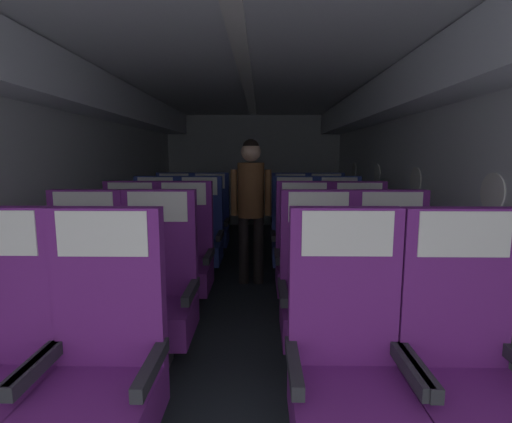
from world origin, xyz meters
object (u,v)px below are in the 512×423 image
seat_b_right_aisle (392,294)px  seat_d_right_window (294,238)px  seat_a_right_window (347,366)px  seat_b_left_window (83,293)px  seat_c_left_aisle (184,258)px  seat_c_right_window (304,258)px  seat_c_left_window (130,258)px  seat_d_left_window (155,237)px  seat_c_right_aisle (359,259)px  seat_d_left_aisle (200,237)px  seat_e_left_window (174,223)px  seat_e_right_aisle (326,224)px  seat_a_left_aisle (102,366)px  seat_a_right_aisle (464,368)px  seat_e_right_window (290,224)px  seat_b_left_aisle (158,293)px  seat_d_right_aisle (339,238)px  seat_e_left_aisle (210,224)px  flight_attendant (251,197)px

seat_b_right_aisle → seat_d_right_window: size_ratio=1.00×
seat_a_right_window → seat_b_left_window: 1.77m
seat_c_left_aisle → seat_c_right_window: (1.07, 0.01, 0.00)m
seat_c_left_window → seat_d_left_window: bearing=91.1°
seat_c_right_aisle → seat_d_left_aisle: same height
seat_c_left_aisle → seat_d_left_window: bearing=119.9°
seat_c_right_window → seat_c_left_aisle: bearing=-179.7°
seat_c_right_window → seat_e_left_window: bearing=131.8°
seat_e_right_aisle → seat_d_left_aisle: bearing=-150.6°
seat_c_right_window → seat_d_left_window: same height
seat_a_left_aisle → seat_e_right_aisle: 3.83m
seat_a_right_window → seat_c_left_window: 2.32m
seat_a_right_aisle → seat_b_left_window: size_ratio=1.00×
seat_c_right_aisle → seat_e_right_window: size_ratio=1.00×
seat_c_left_aisle → seat_e_right_window: size_ratio=1.00×
seat_a_right_aisle → seat_b_left_window: 2.23m
seat_e_left_window → seat_c_right_aisle: bearing=-40.8°
seat_b_left_aisle → seat_e_right_window: bearing=67.6°
seat_d_left_window → seat_e_left_window: (0.00, 0.90, 0.00)m
seat_b_right_aisle → seat_d_left_window: size_ratio=1.00×
seat_c_right_window → seat_d_right_window: (-0.01, 0.87, 0.00)m
seat_c_left_aisle → seat_e_right_aisle: bearing=48.2°
seat_a_left_aisle → seat_d_right_aisle: 3.04m
seat_c_right_window → seat_c_right_aisle: bearing=-1.9°
seat_e_right_aisle → seat_e_right_window: same height
seat_a_right_aisle → seat_a_right_window: same height
seat_b_right_aisle → seat_b_left_aisle: bearing=-179.8°
seat_b_right_aisle → seat_d_right_aisle: same height
seat_d_left_aisle → seat_d_right_aisle: 1.56m
seat_e_right_aisle → seat_e_left_aisle: bearing=-179.6°
seat_e_left_window → seat_a_left_aisle: bearing=-81.9°
seat_d_left_window → seat_a_right_window: bearing=-59.0°
seat_b_right_aisle → seat_c_right_window: size_ratio=1.00×
seat_b_left_window → flight_attendant: bearing=56.4°
seat_c_right_aisle → seat_e_left_aisle: 2.34m
seat_a_right_aisle → seat_c_left_aisle: (-1.57, 1.75, 0.00)m
seat_a_right_window → seat_c_right_window: same height
seat_a_right_aisle → seat_b_left_window: bearing=157.3°
seat_a_left_aisle → seat_d_right_window: bearing=68.2°
seat_a_right_aisle → flight_attendant: bearing=111.8°
seat_e_left_window → seat_d_left_window: bearing=-90.1°
seat_b_right_aisle → seat_a_right_aisle: bearing=-89.2°
seat_c_left_window → flight_attendant: (1.06, 0.72, 0.48)m
seat_a_left_aisle → seat_e_right_window: 3.65m
seat_a_right_aisle → seat_b_right_aisle: size_ratio=1.00×
seat_e_right_aisle → seat_d_left_window: bearing=-156.7°
seat_b_right_aisle → seat_e_right_window: (-0.48, 2.60, 0.00)m
seat_e_right_aisle → flight_attendant: 1.50m
seat_a_right_window → seat_c_left_aisle: same height
seat_a_right_aisle → seat_e_right_aisle: bearing=90.1°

